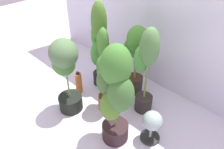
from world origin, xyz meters
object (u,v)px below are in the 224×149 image
object	(u,v)px
potted_plant_front_right	(115,91)
potted_plant_back_left	(99,43)
potted_plant_back_right	(146,65)
potted_plant_center	(107,79)
potted_plant_back_center	(135,55)
floor_fan	(152,123)
potted_plant_front_left	(66,69)
nutrient_bottle	(79,83)

from	to	relation	value
potted_plant_front_right	potted_plant_back_left	world-z (taller)	potted_plant_back_left
potted_plant_back_right	potted_plant_center	distance (m)	0.40
potted_plant_back_center	potted_plant_front_right	bearing A→B (deg)	-63.14
potted_plant_center	floor_fan	bearing A→B (deg)	-2.47
potted_plant_front_left	potted_plant_back_center	bearing A→B (deg)	67.17
potted_plant_front_right	potted_plant_center	world-z (taller)	potted_plant_front_right
potted_plant_back_center	potted_plant_front_left	distance (m)	0.74
potted_plant_back_left	floor_fan	world-z (taller)	potted_plant_back_left
potted_plant_front_left	potted_plant_back_left	bearing A→B (deg)	97.48
potted_plant_back_right	potted_plant_front_right	xyz separation A→B (m)	(0.07, -0.49, 0.02)
potted_plant_front_right	floor_fan	size ratio (longest dim) A/B	2.99
potted_plant_center	nutrient_bottle	world-z (taller)	potted_plant_center
potted_plant_back_right	potted_plant_front_right	distance (m)	0.49
potted_plant_back_center	potted_plant_front_left	xyz separation A→B (m)	(-0.29, -0.69, 0.02)
potted_plant_back_center	floor_fan	bearing A→B (deg)	-37.04
potted_plant_back_center	potted_plant_back_left	bearing A→B (deg)	-153.34
potted_plant_back_right	potted_plant_front_left	bearing A→B (deg)	-136.53
potted_plant_back_right	potted_plant_front_left	size ratio (longest dim) A/B	1.15
potted_plant_front_right	potted_plant_center	size ratio (longest dim) A/B	1.48
potted_plant_back_right	potted_plant_back_center	size ratio (longest dim) A/B	1.15
potted_plant_center	potted_plant_front_left	world-z (taller)	potted_plant_front_left
potted_plant_back_center	nutrient_bottle	bearing A→B (deg)	-132.89
floor_fan	nutrient_bottle	size ratio (longest dim) A/B	1.21
nutrient_bottle	potted_plant_back_center	bearing A→B (deg)	47.11
potted_plant_center	floor_fan	distance (m)	0.60
potted_plant_center	nutrient_bottle	bearing A→B (deg)	-172.72
potted_plant_center	floor_fan	world-z (taller)	potted_plant_center
potted_plant_front_left	potted_plant_back_left	xyz separation A→B (m)	(-0.07, 0.51, 0.07)
potted_plant_front_left	nutrient_bottle	world-z (taller)	potted_plant_front_left
potted_plant_back_right	floor_fan	xyz separation A→B (m)	(0.31, -0.27, -0.34)
floor_fan	nutrient_bottle	world-z (taller)	floor_fan
nutrient_bottle	potted_plant_center	bearing A→B (deg)	7.28
potted_plant_center	potted_plant_front_left	size ratio (longest dim) A/B	0.81
potted_plant_back_right	potted_plant_back_center	distance (m)	0.32
potted_plant_back_right	floor_fan	distance (m)	0.53
potted_plant_back_right	potted_plant_center	bearing A→B (deg)	-138.49
potted_plant_back_center	potted_plant_center	distance (m)	0.42
potted_plant_center	nutrient_bottle	size ratio (longest dim) A/B	2.44
potted_plant_center	potted_plant_back_left	distance (m)	0.45
potted_plant_front_right	nutrient_bottle	bearing A→B (deg)	165.60
potted_plant_back_center	potted_plant_front_right	distance (m)	0.74
potted_plant_back_center	nutrient_bottle	distance (m)	0.71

